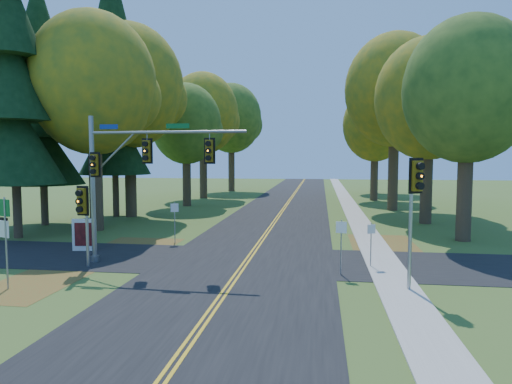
# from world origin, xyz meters

# --- Properties ---
(ground) EXTENTS (160.00, 160.00, 0.00)m
(ground) POSITION_xyz_m (0.00, 0.00, 0.00)
(ground) COLOR #416021
(ground) RESTS_ON ground
(road_main) EXTENTS (8.00, 160.00, 0.02)m
(road_main) POSITION_xyz_m (0.00, 0.00, 0.01)
(road_main) COLOR black
(road_main) RESTS_ON ground
(road_cross) EXTENTS (60.00, 6.00, 0.02)m
(road_cross) POSITION_xyz_m (0.00, 2.00, 0.01)
(road_cross) COLOR black
(road_cross) RESTS_ON ground
(centerline_left) EXTENTS (0.10, 160.00, 0.01)m
(centerline_left) POSITION_xyz_m (-0.10, 0.00, 0.03)
(centerline_left) COLOR gold
(centerline_left) RESTS_ON road_main
(centerline_right) EXTENTS (0.10, 160.00, 0.01)m
(centerline_right) POSITION_xyz_m (0.10, 0.00, 0.03)
(centerline_right) COLOR gold
(centerline_right) RESTS_ON road_main
(sidewalk_east) EXTENTS (1.60, 160.00, 0.06)m
(sidewalk_east) POSITION_xyz_m (6.20, 0.00, 0.03)
(sidewalk_east) COLOR #9E998E
(sidewalk_east) RESTS_ON ground
(leaf_patch_w_near) EXTENTS (4.00, 6.00, 0.00)m
(leaf_patch_w_near) POSITION_xyz_m (-6.50, 4.00, 0.01)
(leaf_patch_w_near) COLOR brown
(leaf_patch_w_near) RESTS_ON ground
(leaf_patch_e) EXTENTS (3.50, 8.00, 0.00)m
(leaf_patch_e) POSITION_xyz_m (6.80, 6.00, 0.01)
(leaf_patch_e) COLOR brown
(leaf_patch_e) RESTS_ON ground
(leaf_patch_w_far) EXTENTS (3.00, 5.00, 0.00)m
(leaf_patch_w_far) POSITION_xyz_m (-7.50, -3.00, 0.01)
(leaf_patch_w_far) COLOR brown
(leaf_patch_w_far) RESTS_ON ground
(tree_w_a) EXTENTS (8.00, 8.00, 14.15)m
(tree_w_a) POSITION_xyz_m (-11.13, 9.38, 9.49)
(tree_w_a) COLOR #38281C
(tree_w_a) RESTS_ON ground
(tree_e_a) EXTENTS (7.20, 7.20, 12.73)m
(tree_e_a) POSITION_xyz_m (11.57, 8.77, 8.53)
(tree_e_a) COLOR #38281C
(tree_e_a) RESTS_ON ground
(tree_w_b) EXTENTS (8.60, 8.60, 15.38)m
(tree_w_b) POSITION_xyz_m (-11.72, 16.29, 10.37)
(tree_w_b) COLOR #38281C
(tree_w_b) RESTS_ON ground
(tree_e_b) EXTENTS (7.60, 7.60, 13.33)m
(tree_e_b) POSITION_xyz_m (10.97, 15.58, 8.90)
(tree_e_b) COLOR #38281C
(tree_e_b) RESTS_ON ground
(tree_w_c) EXTENTS (6.80, 6.80, 11.91)m
(tree_w_c) POSITION_xyz_m (-9.54, 24.47, 7.94)
(tree_w_c) COLOR #38281C
(tree_w_c) RESTS_ON ground
(tree_e_c) EXTENTS (8.80, 8.80, 15.79)m
(tree_e_c) POSITION_xyz_m (9.88, 23.69, 10.66)
(tree_e_c) COLOR #38281C
(tree_e_c) RESTS_ON ground
(tree_w_d) EXTENTS (8.20, 8.20, 14.56)m
(tree_w_d) POSITION_xyz_m (-10.13, 33.18, 9.78)
(tree_w_d) COLOR #38281C
(tree_w_d) RESTS_ON ground
(tree_e_d) EXTENTS (7.00, 7.00, 12.32)m
(tree_e_d) POSITION_xyz_m (9.26, 32.87, 8.24)
(tree_e_d) COLOR #38281C
(tree_e_d) RESTS_ON ground
(tree_w_e) EXTENTS (8.40, 8.40, 14.97)m
(tree_w_e) POSITION_xyz_m (-8.92, 44.09, 10.07)
(tree_w_e) COLOR #38281C
(tree_w_e) RESTS_ON ground
(tree_e_e) EXTENTS (7.80, 7.80, 13.74)m
(tree_e_e) POSITION_xyz_m (10.47, 43.58, 9.19)
(tree_e_e) COLOR #38281C
(tree_e_e) RESTS_ON ground
(pine_a) EXTENTS (5.60, 5.60, 19.48)m
(pine_a) POSITION_xyz_m (-14.50, 6.00, 9.18)
(pine_a) COLOR #38281C
(pine_a) RESTS_ON ground
(pine_b) EXTENTS (5.60, 5.60, 17.31)m
(pine_b) POSITION_xyz_m (-16.00, 11.00, 8.16)
(pine_b) COLOR #38281C
(pine_b) RESTS_ON ground
(pine_c) EXTENTS (5.60, 5.60, 20.56)m
(pine_c) POSITION_xyz_m (-13.00, 16.00, 9.69)
(pine_c) COLOR #38281C
(pine_c) RESTS_ON ground
(traffic_mast) EXTENTS (7.35, 0.72, 6.67)m
(traffic_mast) POSITION_xyz_m (-5.12, 0.68, 4.29)
(traffic_mast) COLOR gray
(traffic_mast) RESTS_ON ground
(east_signal_pole) EXTENTS (0.52, 0.63, 4.80)m
(east_signal_pole) POSITION_xyz_m (6.64, -2.04, 3.64)
(east_signal_pole) COLOR #94989D
(east_signal_pole) RESTS_ON ground
(ped_signal_pole) EXTENTS (0.57, 0.66, 3.59)m
(ped_signal_pole) POSITION_xyz_m (-6.77, -0.40, 2.67)
(ped_signal_pole) COLOR #919399
(ped_signal_pole) RESTS_ON ground
(info_kiosk) EXTENTS (1.21, 0.38, 1.65)m
(info_kiosk) POSITION_xyz_m (-8.63, 2.99, 0.82)
(info_kiosk) COLOR white
(info_kiosk) RESTS_ON ground
(reg_sign_e_north) EXTENTS (0.35, 0.18, 1.96)m
(reg_sign_e_north) POSITION_xyz_m (5.55, 1.49, 1.34)
(reg_sign_e_north) COLOR gray
(reg_sign_e_north) RESTS_ON ground
(reg_sign_e_south) EXTENTS (0.44, 0.09, 2.28)m
(reg_sign_e_south) POSITION_xyz_m (4.20, -0.01, 1.56)
(reg_sign_e_south) COLOR gray
(reg_sign_e_south) RESTS_ON ground
(reg_sign_w) EXTENTS (0.42, 0.17, 2.29)m
(reg_sign_w) POSITION_xyz_m (-4.74, 5.82, 1.57)
(reg_sign_w) COLOR gray
(reg_sign_w) RESTS_ON ground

